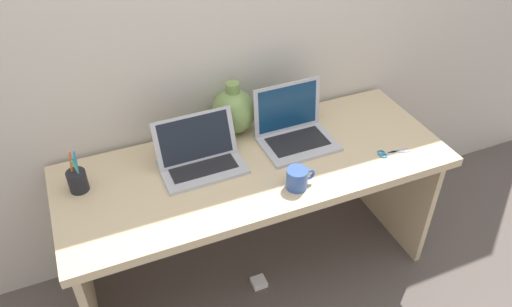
{
  "coord_description": "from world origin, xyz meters",
  "views": [
    {
      "loc": [
        -0.64,
        -1.52,
        2.03
      ],
      "look_at": [
        0.0,
        0.0,
        0.75
      ],
      "focal_mm": 34.82,
      "sensor_mm": 36.0,
      "label": 1
    }
  ],
  "objects_px": {
    "coffee_mug": "(298,178)",
    "scissors": "(388,153)",
    "laptop_right": "(293,126)",
    "green_vase": "(233,111)",
    "pen_cup": "(78,180)",
    "power_brick": "(259,282)",
    "laptop_left": "(199,154)"
  },
  "relations": [
    {
      "from": "laptop_left",
      "to": "green_vase",
      "type": "xyz_separation_m",
      "value": [
        0.22,
        0.18,
        0.05
      ]
    },
    {
      "from": "green_vase",
      "to": "pen_cup",
      "type": "bearing_deg",
      "value": -168.41
    },
    {
      "from": "coffee_mug",
      "to": "green_vase",
      "type": "bearing_deg",
      "value": 101.07
    },
    {
      "from": "coffee_mug",
      "to": "scissors",
      "type": "distance_m",
      "value": 0.47
    },
    {
      "from": "coffee_mug",
      "to": "power_brick",
      "type": "distance_m",
      "value": 0.75
    },
    {
      "from": "green_vase",
      "to": "coffee_mug",
      "type": "distance_m",
      "value": 0.48
    },
    {
      "from": "laptop_left",
      "to": "pen_cup",
      "type": "xyz_separation_m",
      "value": [
        -0.49,
        0.03,
        -0.01
      ]
    },
    {
      "from": "laptop_left",
      "to": "power_brick",
      "type": "bearing_deg",
      "value": -41.16
    },
    {
      "from": "pen_cup",
      "to": "scissors",
      "type": "xyz_separation_m",
      "value": [
        1.27,
        -0.28,
        -0.05
      ]
    },
    {
      "from": "scissors",
      "to": "green_vase",
      "type": "bearing_deg",
      "value": 142.5
    },
    {
      "from": "laptop_right",
      "to": "coffee_mug",
      "type": "height_order",
      "value": "laptop_right"
    },
    {
      "from": "coffee_mug",
      "to": "power_brick",
      "type": "height_order",
      "value": "coffee_mug"
    },
    {
      "from": "green_vase",
      "to": "scissors",
      "type": "bearing_deg",
      "value": -37.5
    },
    {
      "from": "laptop_left",
      "to": "laptop_right",
      "type": "xyz_separation_m",
      "value": [
        0.45,
        0.02,
        0.01
      ]
    },
    {
      "from": "scissors",
      "to": "power_brick",
      "type": "distance_m",
      "value": 0.9
    },
    {
      "from": "laptop_right",
      "to": "coffee_mug",
      "type": "xyz_separation_m",
      "value": [
        -0.13,
        -0.31,
        -0.02
      ]
    },
    {
      "from": "green_vase",
      "to": "power_brick",
      "type": "distance_m",
      "value": 0.87
    },
    {
      "from": "pen_cup",
      "to": "power_brick",
      "type": "relative_size",
      "value": 2.66
    },
    {
      "from": "laptop_right",
      "to": "pen_cup",
      "type": "height_order",
      "value": "laptop_right"
    },
    {
      "from": "pen_cup",
      "to": "scissors",
      "type": "distance_m",
      "value": 1.3
    },
    {
      "from": "laptop_right",
      "to": "power_brick",
      "type": "distance_m",
      "value": 0.81
    },
    {
      "from": "laptop_left",
      "to": "pen_cup",
      "type": "relative_size",
      "value": 1.88
    },
    {
      "from": "pen_cup",
      "to": "power_brick",
      "type": "height_order",
      "value": "pen_cup"
    },
    {
      "from": "green_vase",
      "to": "scissors",
      "type": "distance_m",
      "value": 0.71
    },
    {
      "from": "power_brick",
      "to": "laptop_left",
      "type": "bearing_deg",
      "value": 138.84
    },
    {
      "from": "green_vase",
      "to": "pen_cup",
      "type": "distance_m",
      "value": 0.73
    },
    {
      "from": "laptop_right",
      "to": "green_vase",
      "type": "distance_m",
      "value": 0.28
    },
    {
      "from": "pen_cup",
      "to": "laptop_left",
      "type": "bearing_deg",
      "value": -3.94
    },
    {
      "from": "laptop_left",
      "to": "green_vase",
      "type": "bearing_deg",
      "value": 38.9
    },
    {
      "from": "green_vase",
      "to": "power_brick",
      "type": "height_order",
      "value": "green_vase"
    },
    {
      "from": "coffee_mug",
      "to": "scissors",
      "type": "height_order",
      "value": "coffee_mug"
    },
    {
      "from": "scissors",
      "to": "power_brick",
      "type": "relative_size",
      "value": 2.11
    }
  ]
}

